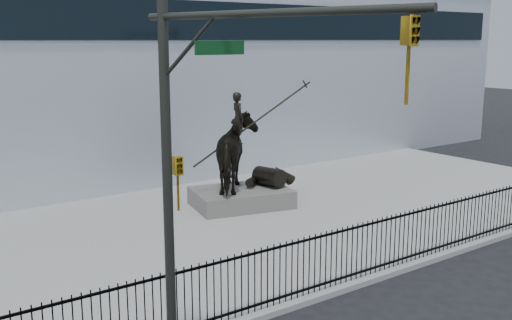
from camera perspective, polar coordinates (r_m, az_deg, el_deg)
ground at (r=16.07m, az=15.55°, el=-11.84°), size 120.00×120.00×0.00m
plaza at (r=20.79m, az=0.27°, el=-5.81°), size 30.00×12.00×0.15m
building at (r=31.34m, az=-14.09°, el=7.90°), size 44.00×14.00×9.00m
picket_fence at (r=16.48m, az=12.30°, el=-7.71°), size 22.10×0.10×1.50m
statue_plinth at (r=22.24m, az=-1.42°, el=-3.59°), size 3.92×3.11×0.65m
equestrian_statue at (r=21.89m, az=-1.28°, el=0.69°), size 4.34×3.21×3.77m
traffic_signal_left at (r=10.00m, az=-5.01°, el=-1.31°), size 1.52×4.84×7.00m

